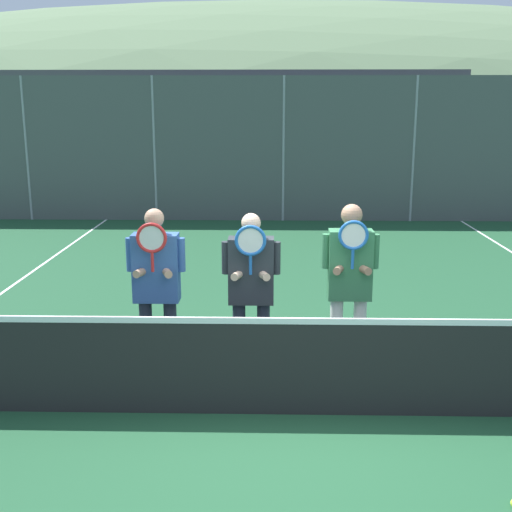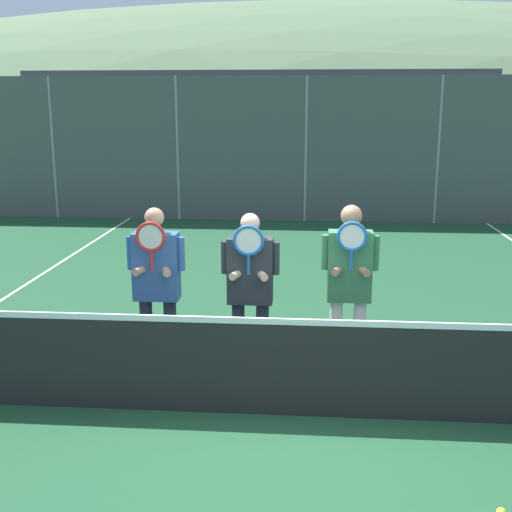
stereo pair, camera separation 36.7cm
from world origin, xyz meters
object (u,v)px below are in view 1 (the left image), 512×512
Objects in this scene: player_center_left at (251,285)px; car_center at (491,171)px; player_center_right at (350,279)px; player_leftmost at (157,282)px; car_far_left at (124,172)px; car_left_of_center at (302,173)px.

car_center reaches higher than player_center_left.
player_center_right is at bearing -114.16° from car_center.
car_center is at bearing 62.08° from player_center_left.
player_center_right is at bearing 1.54° from player_leftmost.
car_far_left is 10.39m from car_center.
car_center is (5.30, 0.24, 0.04)m from car_left_of_center.
car_left_of_center is 5.30m from car_center.
player_center_right reaches higher than car_far_left.
player_center_right is at bearing -67.61° from car_far_left.
player_center_right reaches higher than player_leftmost.
car_left_of_center reaches higher than player_leftmost.
player_leftmost is at bearing -178.46° from player_center_right.
player_leftmost reaches higher than car_far_left.
player_center_left is at bearing -95.12° from car_left_of_center.
player_center_left is (0.94, 0.03, -0.03)m from player_leftmost.
car_center reaches higher than car_far_left.
player_leftmost is 0.42× the size of car_far_left.
player_center_left is 0.95× the size of player_center_right.
car_far_left is at bearing 104.18° from player_leftmost.
car_left_of_center reaches higher than car_far_left.
car_left_of_center is at bearing 84.88° from player_center_left.
car_left_of_center is at bearing 89.65° from player_center_right.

